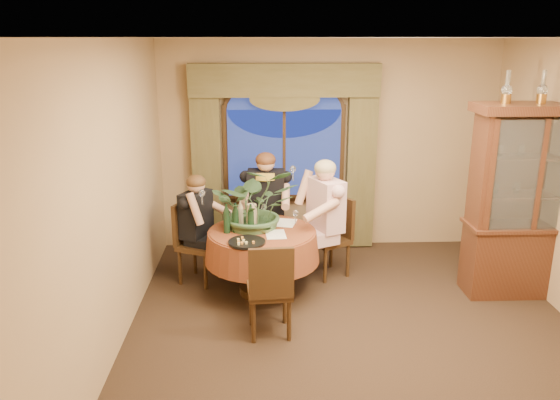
{
  "coord_description": "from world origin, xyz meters",
  "views": [
    {
      "loc": [
        -0.91,
        -4.71,
        2.8
      ],
      "look_at": [
        -0.71,
        0.98,
        1.1
      ],
      "focal_mm": 35.0,
      "sensor_mm": 36.0,
      "label": 1
    }
  ],
  "objects_px": {
    "wine_bottle_0": "(251,219)",
    "wine_bottle_3": "(240,215)",
    "wine_bottle_2": "(227,218)",
    "person_pink": "(325,221)",
    "oil_lamp_left": "(507,87)",
    "chair_back_right": "(254,229)",
    "chair_back": "(199,243)",
    "person_scarf": "(266,209)",
    "chair_front_left": "(270,288)",
    "centerpiece_plant": "(256,174)",
    "wine_bottle_1": "(236,218)",
    "china_cabinet": "(527,202)",
    "dining_table": "(262,262)",
    "stoneware_vase": "(252,216)",
    "person_back": "(197,228)",
    "chair_right": "(329,238)",
    "oil_lamp_center": "(543,87)",
    "olive_bowl": "(264,230)"
  },
  "relations": [
    {
      "from": "china_cabinet",
      "to": "chair_back",
      "type": "distance_m",
      "value": 3.72
    },
    {
      "from": "chair_back_right",
      "to": "chair_back",
      "type": "distance_m",
      "value": 0.81
    },
    {
      "from": "chair_right",
      "to": "person_pink",
      "type": "relative_size",
      "value": 0.65
    },
    {
      "from": "chair_front_left",
      "to": "centerpiece_plant",
      "type": "relative_size",
      "value": 0.92
    },
    {
      "from": "wine_bottle_0",
      "to": "chair_back_right",
      "type": "bearing_deg",
      "value": 88.54
    },
    {
      "from": "china_cabinet",
      "to": "wine_bottle_2",
      "type": "xyz_separation_m",
      "value": [
        -3.29,
        0.03,
        -0.16
      ]
    },
    {
      "from": "dining_table",
      "to": "chair_back_right",
      "type": "distance_m",
      "value": 0.83
    },
    {
      "from": "olive_bowl",
      "to": "stoneware_vase",
      "type": "bearing_deg",
      "value": 125.72
    },
    {
      "from": "oil_lamp_center",
      "to": "person_pink",
      "type": "distance_m",
      "value": 2.71
    },
    {
      "from": "chair_right",
      "to": "wine_bottle_2",
      "type": "relative_size",
      "value": 2.91
    },
    {
      "from": "person_pink",
      "to": "wine_bottle_0",
      "type": "relative_size",
      "value": 4.46
    },
    {
      "from": "chair_front_left",
      "to": "person_scarf",
      "type": "height_order",
      "value": "person_scarf"
    },
    {
      "from": "wine_bottle_1",
      "to": "stoneware_vase",
      "type": "bearing_deg",
      "value": 42.89
    },
    {
      "from": "chair_back_right",
      "to": "person_scarf",
      "type": "relative_size",
      "value": 0.66
    },
    {
      "from": "chair_right",
      "to": "chair_back",
      "type": "relative_size",
      "value": 1.0
    },
    {
      "from": "chair_front_left",
      "to": "wine_bottle_3",
      "type": "height_order",
      "value": "wine_bottle_3"
    },
    {
      "from": "china_cabinet",
      "to": "chair_front_left",
      "type": "relative_size",
      "value": 2.23
    },
    {
      "from": "wine_bottle_0",
      "to": "olive_bowl",
      "type": "bearing_deg",
      "value": 3.63
    },
    {
      "from": "oil_lamp_left",
      "to": "chair_front_left",
      "type": "relative_size",
      "value": 0.35
    },
    {
      "from": "chair_back_right",
      "to": "wine_bottle_1",
      "type": "relative_size",
      "value": 2.91
    },
    {
      "from": "dining_table",
      "to": "wine_bottle_3",
      "type": "bearing_deg",
      "value": 165.36
    },
    {
      "from": "chair_back",
      "to": "person_pink",
      "type": "xyz_separation_m",
      "value": [
        1.49,
        0.02,
        0.26
      ]
    },
    {
      "from": "wine_bottle_2",
      "to": "china_cabinet",
      "type": "bearing_deg",
      "value": -0.59
    },
    {
      "from": "person_scarf",
      "to": "wine_bottle_1",
      "type": "height_order",
      "value": "person_scarf"
    },
    {
      "from": "chair_back",
      "to": "person_scarf",
      "type": "distance_m",
      "value": 0.99
    },
    {
      "from": "wine_bottle_3",
      "to": "wine_bottle_2",
      "type": "bearing_deg",
      "value": -139.86
    },
    {
      "from": "person_back",
      "to": "wine_bottle_1",
      "type": "bearing_deg",
      "value": 75.03
    },
    {
      "from": "wine_bottle_0",
      "to": "wine_bottle_3",
      "type": "height_order",
      "value": "same"
    },
    {
      "from": "chair_back",
      "to": "oil_lamp_center",
      "type": "bearing_deg",
      "value": 107.37
    },
    {
      "from": "stoneware_vase",
      "to": "dining_table",
      "type": "bearing_deg",
      "value": -47.27
    },
    {
      "from": "stoneware_vase",
      "to": "wine_bottle_2",
      "type": "relative_size",
      "value": 0.81
    },
    {
      "from": "person_back",
      "to": "stoneware_vase",
      "type": "distance_m",
      "value": 0.74
    },
    {
      "from": "chair_right",
      "to": "wine_bottle_0",
      "type": "relative_size",
      "value": 2.91
    },
    {
      "from": "chair_back",
      "to": "person_back",
      "type": "bearing_deg",
      "value": -126.97
    },
    {
      "from": "oil_lamp_left",
      "to": "chair_front_left",
      "type": "height_order",
      "value": "oil_lamp_left"
    },
    {
      "from": "person_scarf",
      "to": "china_cabinet",
      "type": "bearing_deg",
      "value": 165.13
    },
    {
      "from": "oil_lamp_center",
      "to": "person_pink",
      "type": "xyz_separation_m",
      "value": [
        -2.16,
        0.45,
        -1.58
      ]
    },
    {
      "from": "dining_table",
      "to": "person_scarf",
      "type": "xyz_separation_m",
      "value": [
        0.05,
        0.86,
        0.36
      ]
    },
    {
      "from": "centerpiece_plant",
      "to": "chair_back",
      "type": "bearing_deg",
      "value": 164.8
    },
    {
      "from": "person_back",
      "to": "wine_bottle_2",
      "type": "height_order",
      "value": "person_back"
    },
    {
      "from": "stoneware_vase",
      "to": "centerpiece_plant",
      "type": "distance_m",
      "value": 0.47
    },
    {
      "from": "oil_lamp_left",
      "to": "oil_lamp_center",
      "type": "height_order",
      "value": "same"
    },
    {
      "from": "dining_table",
      "to": "chair_back",
      "type": "bearing_deg",
      "value": 156.0
    },
    {
      "from": "olive_bowl",
      "to": "wine_bottle_3",
      "type": "distance_m",
      "value": 0.32
    },
    {
      "from": "dining_table",
      "to": "oil_lamp_left",
      "type": "distance_m",
      "value": 3.19
    },
    {
      "from": "wine_bottle_0",
      "to": "stoneware_vase",
      "type": "bearing_deg",
      "value": 87.55
    },
    {
      "from": "person_scarf",
      "to": "centerpiece_plant",
      "type": "height_order",
      "value": "centerpiece_plant"
    },
    {
      "from": "person_pink",
      "to": "oil_lamp_left",
      "type": "bearing_deg",
      "value": -129.45
    },
    {
      "from": "centerpiece_plant",
      "to": "wine_bottle_0",
      "type": "relative_size",
      "value": 3.16
    },
    {
      "from": "wine_bottle_0",
      "to": "wine_bottle_1",
      "type": "distance_m",
      "value": 0.17
    }
  ]
}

